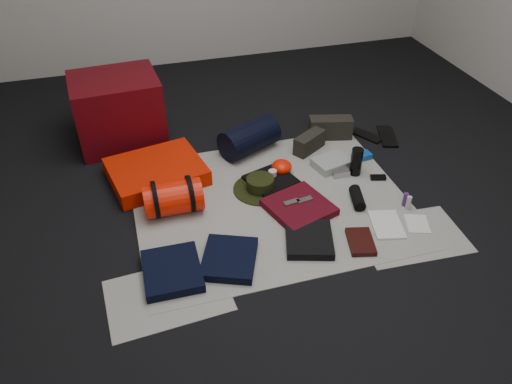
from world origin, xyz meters
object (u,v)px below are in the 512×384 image
object	(u,v)px
red_cabinet	(118,110)
navy_duffel	(249,138)
paperback_book	(361,242)
water_bottle	(356,162)
compact_camera	(340,173)
sleeping_pad	(157,172)
stuff_sack	(173,198)

from	to	relation	value
red_cabinet	navy_duffel	world-z (taller)	red_cabinet
paperback_book	water_bottle	bearing A→B (deg)	81.11
water_bottle	compact_camera	world-z (taller)	water_bottle
water_bottle	red_cabinet	bearing A→B (deg)	148.72
navy_duffel	water_bottle	size ratio (longest dim) A/B	2.16
water_bottle	paperback_book	xyz separation A→B (m)	(-0.25, -0.61, -0.08)
sleeping_pad	water_bottle	size ratio (longest dim) A/B	3.06
navy_duffel	compact_camera	bearing A→B (deg)	-67.97
sleeping_pad	paperback_book	distance (m)	1.34
sleeping_pad	paperback_book	xyz separation A→B (m)	(0.98, -0.92, -0.04)
navy_duffel	paperback_book	xyz separation A→B (m)	(0.32, -1.06, -0.09)
red_cabinet	compact_camera	world-z (taller)	red_cabinet
water_bottle	navy_duffel	bearing A→B (deg)	141.98
stuff_sack	paperback_book	size ratio (longest dim) A/B	1.62
stuff_sack	water_bottle	size ratio (longest dim) A/B	1.79
stuff_sack	paperback_book	world-z (taller)	stuff_sack
compact_camera	paperback_book	world-z (taller)	compact_camera
navy_duffel	paperback_book	size ratio (longest dim) A/B	1.95
navy_duffel	water_bottle	distance (m)	0.74
red_cabinet	paperback_book	size ratio (longest dim) A/B	2.78
red_cabinet	compact_camera	distance (m)	1.57
water_bottle	compact_camera	xyz separation A→B (m)	(-0.10, 0.01, -0.07)
stuff_sack	navy_duffel	distance (m)	0.78
compact_camera	navy_duffel	bearing A→B (deg)	139.76
water_bottle	compact_camera	bearing A→B (deg)	176.19
stuff_sack	water_bottle	world-z (taller)	stuff_sack
sleeping_pad	paperback_book	size ratio (longest dim) A/B	2.76
paperback_book	compact_camera	bearing A→B (deg)	89.60
red_cabinet	stuff_sack	size ratio (longest dim) A/B	1.72
sleeping_pad	navy_duffel	distance (m)	0.67
navy_duffel	sleeping_pad	bearing A→B (deg)	167.81
stuff_sack	navy_duffel	xyz separation A→B (m)	(0.60, 0.51, 0.01)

